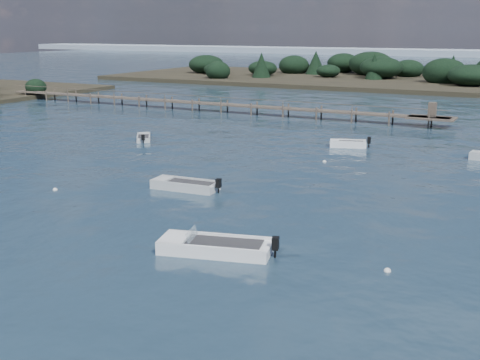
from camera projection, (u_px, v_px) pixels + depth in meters
The scene contains 10 objects.
ground at pixel (417, 112), 77.41m from camera, with size 400.00×400.00×0.00m, color #162735.
dinghy_mid_white_a at pixel (215, 249), 28.70m from camera, with size 5.83×3.29×1.34m.
tender_far_grey at pixel (144, 139), 57.53m from camera, with size 2.75×3.20×1.09m.
dinghy_mid_grey at pixel (185, 187), 40.01m from camera, with size 4.89×2.01×1.22m.
tender_far_white at pixel (348, 145), 54.30m from camera, with size 3.68×2.23×1.24m.
buoy_b at pixel (387, 271), 26.50m from camera, with size 0.32×0.32×0.32m, color silver.
buoy_c at pixel (55, 190), 39.84m from camera, with size 0.32×0.32×0.32m, color silver.
buoy_e at pixel (325, 162), 48.21m from camera, with size 0.32×0.32×0.32m, color silver.
jetty at pixel (224, 105), 76.63m from camera, with size 64.50×3.20×3.40m.
distant_haze at pixel (290, 53), 263.91m from camera, with size 280.00×20.00×2.40m, color #8998A9.
Camera 1 is at (15.61, -18.98, 10.39)m, focal length 45.00 mm.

